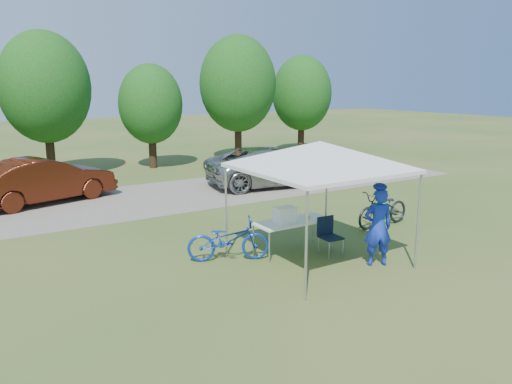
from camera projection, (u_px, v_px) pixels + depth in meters
ground at (317, 261)px, 11.28m from camera, size 100.00×100.00×0.00m
gravel_strip at (175, 195)px, 17.88m from camera, size 24.00×5.00×0.02m
canopy at (320, 145)px, 10.71m from camera, size 4.53×4.53×3.00m
treeline at (112, 92)px, 21.97m from camera, size 24.89×4.28×6.30m
folding_table at (293, 222)px, 11.76m from camera, size 1.87×0.78×0.77m
folding_chair at (328, 232)px, 11.69m from camera, size 0.47×0.49×0.89m
cooler at (285, 215)px, 11.60m from camera, size 0.50×0.34×0.36m
ice_cream_cup at (308, 217)px, 11.92m from camera, size 0.08×0.08×0.06m
cyclist at (378, 227)px, 10.89m from camera, size 0.75×0.64×1.74m
bike_blue at (228, 240)px, 11.25m from camera, size 1.96×1.36×0.97m
bike_green at (383, 214)px, 13.64m from camera, size 1.42×1.22×0.88m
bike_dark at (383, 209)px, 13.93m from camera, size 1.96×0.79×1.01m
minivan at (275, 166)px, 19.49m from camera, size 5.73×3.39×1.49m
sedan at (44, 180)px, 16.62m from camera, size 4.85×2.79×1.51m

